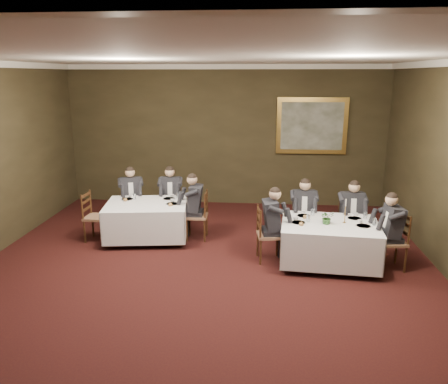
# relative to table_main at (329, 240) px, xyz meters

# --- Properties ---
(ground) EXTENTS (10.00, 10.00, 0.00)m
(ground) POSITION_rel_table_main_xyz_m (-2.13, -1.32, -0.45)
(ground) COLOR black
(ground) RESTS_ON ground
(ceiling) EXTENTS (8.00, 10.00, 0.10)m
(ceiling) POSITION_rel_table_main_xyz_m (-2.13, -1.32, 3.05)
(ceiling) COLOR silver
(ceiling) RESTS_ON back_wall
(back_wall) EXTENTS (8.00, 0.10, 3.50)m
(back_wall) POSITION_rel_table_main_xyz_m (-2.13, 3.68, 1.30)
(back_wall) COLOR #2D2616
(back_wall) RESTS_ON ground
(crown_molding) EXTENTS (8.00, 10.00, 0.12)m
(crown_molding) POSITION_rel_table_main_xyz_m (-2.13, -1.32, 2.99)
(crown_molding) COLOR white
(crown_molding) RESTS_ON back_wall
(table_main) EXTENTS (1.77, 1.40, 0.67)m
(table_main) POSITION_rel_table_main_xyz_m (0.00, 0.00, 0.00)
(table_main) COLOR black
(table_main) RESTS_ON ground
(table_second) EXTENTS (1.76, 1.43, 0.67)m
(table_second) POSITION_rel_table_main_xyz_m (-3.50, 0.91, -0.00)
(table_second) COLOR black
(table_second) RESTS_ON ground
(chair_main_backleft) EXTENTS (0.44, 0.42, 1.00)m
(chair_main_backleft) POSITION_rel_table_main_xyz_m (-0.38, 0.89, -0.17)
(chair_main_backleft) COLOR #835E43
(chair_main_backleft) RESTS_ON ground
(diner_main_backleft) EXTENTS (0.42, 0.48, 1.35)m
(diner_main_backleft) POSITION_rel_table_main_xyz_m (-0.38, 0.88, 0.06)
(diner_main_backleft) COLOR black
(diner_main_backleft) RESTS_ON chair_main_backleft
(chair_main_backright) EXTENTS (0.45, 0.43, 1.00)m
(chair_main_backright) POSITION_rel_table_main_xyz_m (0.51, 0.82, -0.17)
(chair_main_backright) COLOR #835E43
(chair_main_backright) RESTS_ON ground
(diner_main_backright) EXTENTS (0.43, 0.49, 1.35)m
(diner_main_backright) POSITION_rel_table_main_xyz_m (0.51, 0.81, 0.06)
(diner_main_backright) COLOR black
(diner_main_backright) RESTS_ON chair_main_backright
(chair_main_endleft) EXTENTS (0.48, 0.50, 1.00)m
(chair_main_endleft) POSITION_rel_table_main_xyz_m (-1.06, 0.08, -0.17)
(chair_main_endleft) COLOR #835E43
(chair_main_endleft) RESTS_ON ground
(diner_main_endleft) EXTENTS (0.53, 0.46, 1.35)m
(diner_main_endleft) POSITION_rel_table_main_xyz_m (-1.04, 0.08, 0.06)
(diner_main_endleft) COLOR black
(diner_main_endleft) RESTS_ON chair_main_endleft
(chair_main_endright) EXTENTS (0.47, 0.49, 1.00)m
(chair_main_endright) POSITION_rel_table_main_xyz_m (1.06, -0.08, -0.17)
(chair_main_endright) COLOR #835E43
(chair_main_endright) RESTS_ON ground
(diner_main_endright) EXTENTS (0.53, 0.46, 1.35)m
(diner_main_endright) POSITION_rel_table_main_xyz_m (1.04, -0.08, 0.06)
(diner_main_endright) COLOR black
(diner_main_endright) RESTS_ON chair_main_endright
(chair_sec_backleft) EXTENTS (0.56, 0.54, 1.00)m
(chair_sec_backleft) POSITION_rel_table_main_xyz_m (-4.03, 1.67, -0.17)
(chair_sec_backleft) COLOR #835E43
(chair_sec_backleft) RESTS_ON ground
(diner_sec_backleft) EXTENTS (0.54, 0.59, 1.35)m
(diner_sec_backleft) POSITION_rel_table_main_xyz_m (-4.03, 1.66, 0.06)
(diner_sec_backleft) COLOR black
(diner_sec_backleft) RESTS_ON chair_sec_backleft
(chair_sec_backright) EXTENTS (0.49, 0.47, 1.00)m
(chair_sec_backright) POSITION_rel_table_main_xyz_m (-3.18, 1.79, -0.17)
(chair_sec_backright) COLOR #835E43
(chair_sec_backright) RESTS_ON ground
(diner_sec_backright) EXTENTS (0.45, 0.52, 1.35)m
(diner_sec_backright) POSITION_rel_table_main_xyz_m (-3.18, 1.77, 0.06)
(diner_sec_backright) COLOR black
(diner_sec_backright) RESTS_ON chair_sec_backright
(chair_sec_endright) EXTENTS (0.43, 0.45, 1.00)m
(chair_sec_endright) POSITION_rel_table_main_xyz_m (-2.49, 1.04, -0.17)
(chair_sec_endright) COLOR #835E43
(chair_sec_endright) RESTS_ON ground
(diner_sec_endright) EXTENTS (0.49, 0.42, 1.35)m
(diner_sec_endright) POSITION_rel_table_main_xyz_m (-2.50, 1.04, 0.06)
(diner_sec_endright) COLOR black
(diner_sec_endright) RESTS_ON chair_sec_endright
(chair_sec_endleft) EXTENTS (0.45, 0.46, 1.00)m
(chair_sec_endleft) POSITION_rel_table_main_xyz_m (-4.51, 0.78, -0.17)
(chair_sec_endleft) COLOR #835E43
(chair_sec_endleft) RESTS_ON ground
(centerpiece) EXTENTS (0.28, 0.26, 0.26)m
(centerpiece) POSITION_rel_table_main_xyz_m (-0.07, -0.04, 0.44)
(centerpiece) COLOR #2D5926
(centerpiece) RESTS_ON table_main
(candlestick) EXTENTS (0.06, 0.06, 0.44)m
(candlestick) POSITION_rel_table_main_xyz_m (0.25, 0.06, 0.48)
(candlestick) COLOR #B58537
(candlestick) RESTS_ON table_main
(place_setting_table_main) EXTENTS (0.33, 0.31, 0.14)m
(place_setting_table_main) POSITION_rel_table_main_xyz_m (-0.37, 0.41, 0.35)
(place_setting_table_main) COLOR white
(place_setting_table_main) RESTS_ON table_main
(place_setting_table_second) EXTENTS (0.33, 0.31, 0.14)m
(place_setting_table_second) POSITION_rel_table_main_xyz_m (-3.92, 1.21, 0.35)
(place_setting_table_second) COLOR white
(place_setting_table_second) RESTS_ON table_second
(painting) EXTENTS (1.72, 0.09, 1.38)m
(painting) POSITION_rel_table_main_xyz_m (0.00, 3.61, 1.59)
(painting) COLOR gold
(painting) RESTS_ON back_wall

